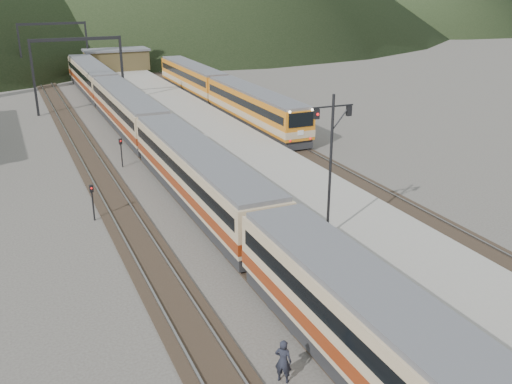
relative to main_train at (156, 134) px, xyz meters
name	(u,v)px	position (x,y,z in m)	size (l,w,h in m)	color
track_main	(141,141)	(0.00, 5.82, -2.04)	(2.60, 200.00, 0.23)	black
track_far	(83,148)	(-5.00, 5.82, -2.04)	(2.60, 200.00, 0.23)	black
track_second	(257,129)	(11.50, 5.82, -2.04)	(2.60, 200.00, 0.23)	black
platform	(207,135)	(5.60, 3.82, -1.61)	(8.00, 100.00, 1.00)	gray
gantry_near	(78,60)	(-2.85, 20.82, 3.48)	(9.55, 0.25, 8.00)	black
gantry_far	(53,40)	(-2.85, 45.82, 3.48)	(9.55, 0.25, 8.00)	black
station_shed	(117,59)	(5.60, 43.82, 0.46)	(9.40, 4.40, 3.10)	#4C4024
main_train	(156,134)	(0.00, 0.00, 0.00)	(3.08, 84.35, 3.76)	tan
second_train	(220,92)	(11.50, 16.01, -0.18)	(2.79, 38.03, 3.41)	#C36E16
signal_mast	(331,153)	(3.86, -20.17, 3.44)	(2.20, 0.24, 7.51)	black
short_signal_b	(121,149)	(-2.98, -0.78, -0.65)	(0.25, 0.21, 2.27)	black
short_signal_c	(92,198)	(-6.72, -10.65, -0.65)	(0.24, 0.19, 2.27)	black
worker	(283,361)	(-2.92, -28.52, -1.24)	(0.63, 0.41, 1.73)	black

